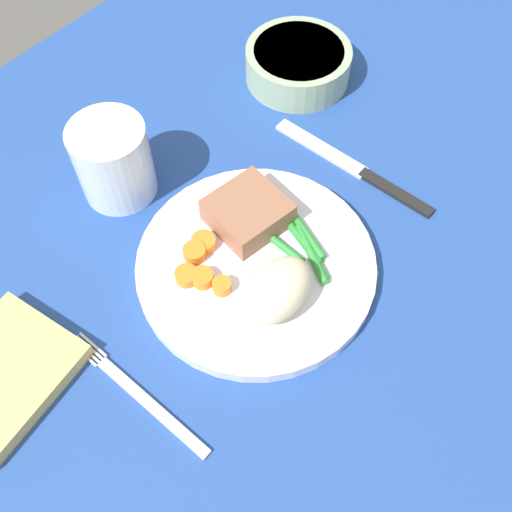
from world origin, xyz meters
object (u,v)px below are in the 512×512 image
Objects in this scene: dinner_plate at (256,266)px; knife at (356,169)px; napkin at (1,377)px; salad_bowl at (298,62)px; water_glass at (115,165)px; meat_portion at (248,213)px; fork at (138,394)px.

dinner_plate reaches higher than knife.
salad_bowl is at bearing 4.67° from napkin.
water_glass reaches higher than napkin.
water_glass reaches higher than meat_portion.
fork is at bearing -179.11° from dinner_plate.
water_glass is at bearing 107.76° from meat_portion.
napkin is (-26.47, 6.29, -2.26)cm from meat_portion.
napkin is at bearing 156.74° from dinner_plate.
fork is at bearing 178.72° from knife.
dinner_plate is at bearing -23.26° from napkin.
meat_portion is 14.99cm from water_glass.
knife is at bearing -0.96° from dinner_plate.
meat_portion is (3.18, 3.71, 2.27)cm from dinner_plate.
fork is at bearing -129.69° from water_glass.
fork is 23.95cm from water_glass.
dinner_plate is 1.15× the size of knife.
knife is 1.60× the size of napkin.
meat_portion reaches higher than dinner_plate.
salad_bowl is 1.00× the size of napkin.
knife is 1.60× the size of salad_bowl.
meat_portion is 0.34× the size of knife.
knife is 26.16cm from water_glass.
salad_bowl is (7.71, 14.22, 2.16)cm from knife.
meat_portion is 23.86cm from salad_bowl.
knife is 16.32cm from salad_bowl.
napkin is at bearing 126.76° from fork.
meat_portion is at bearing -72.24° from water_glass.
knife is at bearing -44.77° from water_glass.
fork is 1.91× the size of water_glass.
fork is (-16.52, -0.26, -0.60)cm from dinner_plate.
dinner_plate and napkin have the same top height.
water_glass is at bearing 19.98° from napkin.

